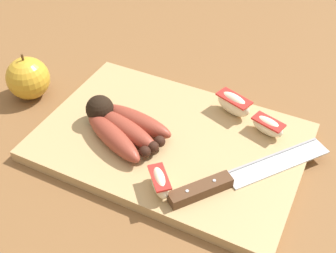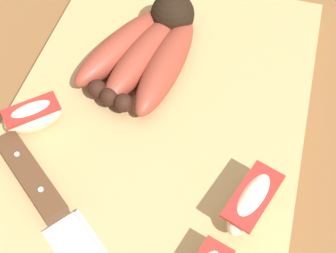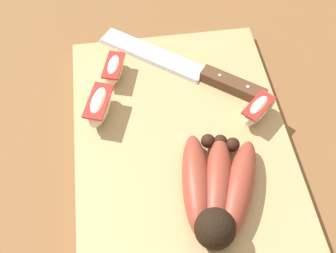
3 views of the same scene
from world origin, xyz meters
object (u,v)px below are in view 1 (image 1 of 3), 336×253
(chefs_knife, at_px, (228,180))
(apple_wedge_far, at_px, (233,104))
(banana_bunch, at_px, (121,126))
(apple_wedge_near, at_px, (268,126))
(whole_apple, at_px, (28,78))
(apple_wedge_middle, at_px, (160,182))

(chefs_knife, bearing_deg, apple_wedge_far, -72.20)
(banana_bunch, xyz_separation_m, apple_wedge_far, (-0.15, -0.14, 0.00))
(apple_wedge_near, relative_size, whole_apple, 0.67)
(banana_bunch, bearing_deg, apple_wedge_middle, 144.75)
(banana_bunch, xyz_separation_m, apple_wedge_near, (-0.22, -0.11, -0.00))
(chefs_knife, height_order, whole_apple, whole_apple)
(apple_wedge_near, height_order, apple_wedge_far, apple_wedge_far)
(apple_wedge_near, relative_size, apple_wedge_far, 0.86)
(whole_apple, bearing_deg, apple_wedge_far, -165.01)
(apple_wedge_middle, xyz_separation_m, whole_apple, (0.34, -0.12, 0.00))
(banana_bunch, relative_size, apple_wedge_near, 2.56)
(apple_wedge_near, xyz_separation_m, whole_apple, (0.45, 0.08, 0.00))
(apple_wedge_near, bearing_deg, apple_wedge_far, -19.32)
(chefs_knife, xyz_separation_m, whole_apple, (0.43, -0.06, 0.01))
(chefs_knife, distance_m, apple_wedge_far, 0.17)
(apple_wedge_middle, bearing_deg, whole_apple, -18.82)
(banana_bunch, relative_size, whole_apple, 1.72)
(chefs_knife, xyz_separation_m, apple_wedge_middle, (0.09, 0.06, 0.01))
(banana_bunch, height_order, apple_wedge_middle, banana_bunch)
(chefs_knife, relative_size, apple_wedge_middle, 4.20)
(chefs_knife, relative_size, apple_wedge_far, 3.27)
(banana_bunch, bearing_deg, whole_apple, -8.86)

